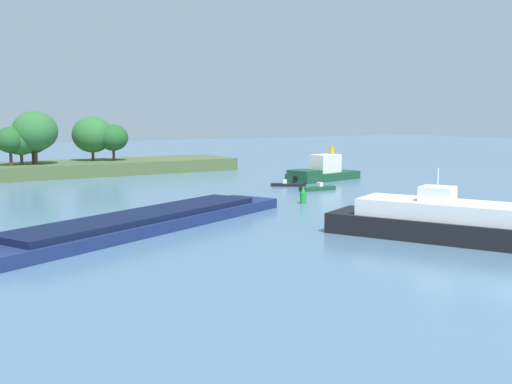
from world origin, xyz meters
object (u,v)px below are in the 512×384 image
at_px(cargo_barge, 121,225).
at_px(channel_buoy_green, 303,196).
at_px(white_riverboat, 474,224).
at_px(small_motorboat, 317,188).
at_px(fishing_skiff, 288,185).
at_px(tugboat, 323,172).

height_order(cargo_barge, channel_buoy_green, cargo_barge).
bearing_deg(white_riverboat, channel_buoy_green, 86.33).
height_order(small_motorboat, fishing_skiff, small_motorboat).
bearing_deg(tugboat, cargo_barge, -149.12).
bearing_deg(cargo_barge, channel_buoy_green, 15.08).
height_order(fishing_skiff, channel_buoy_green, channel_buoy_green).
bearing_deg(small_motorboat, white_riverboat, -107.75).
bearing_deg(channel_buoy_green, tugboat, 46.19).
bearing_deg(white_riverboat, fishing_skiff, 75.55).
xyz_separation_m(white_riverboat, channel_buoy_green, (1.47, 22.85, -0.54)).
xyz_separation_m(cargo_barge, tugboat, (39.19, 23.44, 0.44)).
bearing_deg(fishing_skiff, cargo_barge, -146.61).
height_order(small_motorboat, channel_buoy_green, channel_buoy_green).
bearing_deg(channel_buoy_green, fishing_skiff, 60.26).
xyz_separation_m(small_motorboat, fishing_skiff, (-0.45, 5.80, -0.06)).
bearing_deg(channel_buoy_green, white_riverboat, -93.67).
relative_size(tugboat, channel_buoy_green, 6.60).
distance_m(cargo_barge, channel_buoy_green, 23.33).
relative_size(cargo_barge, tugboat, 2.80).
height_order(small_motorboat, tugboat, tugboat).
distance_m(white_riverboat, channel_buoy_green, 22.90).
distance_m(fishing_skiff, channel_buoy_green, 16.24).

